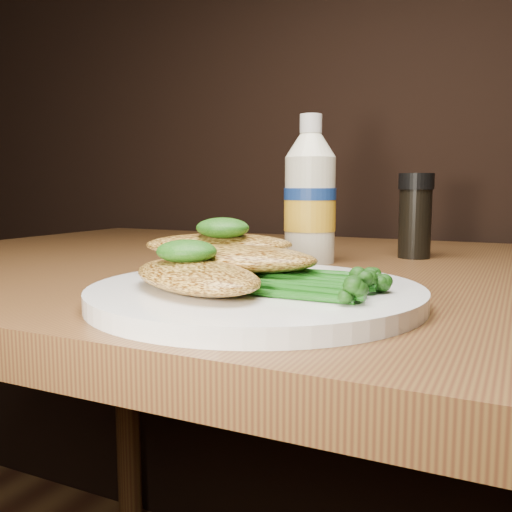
% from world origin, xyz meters
% --- Properties ---
extents(plate, '(0.29, 0.29, 0.01)m').
position_xyz_m(plate, '(0.08, 0.81, 0.76)').
color(plate, white).
rests_on(plate, dining_table).
extents(chicken_front, '(0.17, 0.15, 0.02)m').
position_xyz_m(chicken_front, '(0.04, 0.77, 0.78)').
color(chicken_front, gold).
rests_on(chicken_front, plate).
extents(chicken_mid, '(0.16, 0.08, 0.02)m').
position_xyz_m(chicken_mid, '(0.05, 0.82, 0.79)').
color(chicken_mid, gold).
rests_on(chicken_mid, plate).
extents(chicken_back, '(0.16, 0.13, 0.02)m').
position_xyz_m(chicken_back, '(0.01, 0.85, 0.79)').
color(chicken_back, gold).
rests_on(chicken_back, plate).
extents(pesto_front, '(0.06, 0.05, 0.02)m').
position_xyz_m(pesto_front, '(0.03, 0.77, 0.80)').
color(pesto_front, '#073508').
rests_on(pesto_front, chicken_front).
extents(pesto_back, '(0.06, 0.06, 0.02)m').
position_xyz_m(pesto_back, '(0.03, 0.84, 0.81)').
color(pesto_back, '#073508').
rests_on(pesto_back, chicken_back).
extents(broccolini_bundle, '(0.14, 0.12, 0.02)m').
position_xyz_m(broccolini_bundle, '(0.12, 0.81, 0.78)').
color(broccolini_bundle, '#165412').
rests_on(broccolini_bundle, plate).
extents(mayo_bottle, '(0.08, 0.08, 0.19)m').
position_xyz_m(mayo_bottle, '(0.03, 1.07, 0.85)').
color(mayo_bottle, '#EEEACA').
rests_on(mayo_bottle, dining_table).
extents(pepper_grinder, '(0.06, 0.06, 0.12)m').
position_xyz_m(pepper_grinder, '(0.15, 1.18, 0.81)').
color(pepper_grinder, black).
rests_on(pepper_grinder, dining_table).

